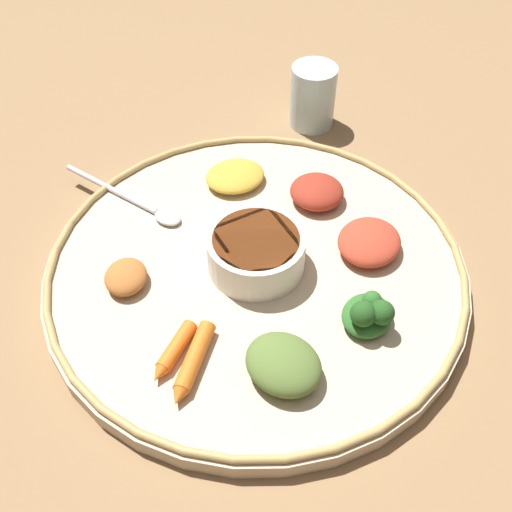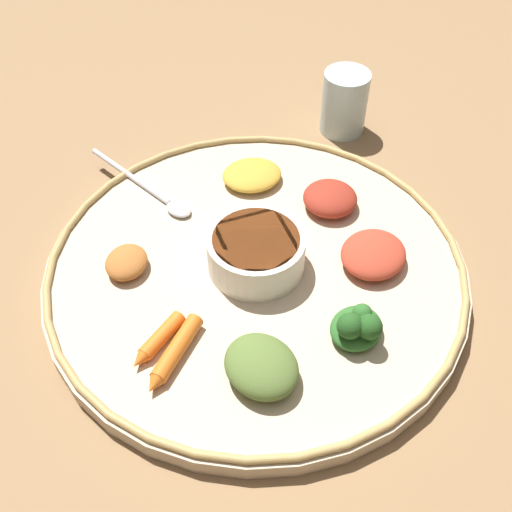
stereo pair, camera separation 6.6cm
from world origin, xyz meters
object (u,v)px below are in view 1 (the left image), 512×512
Objects in this scene: spoon at (139,203)px; drinking_glass at (313,100)px; center_bowl at (256,251)px; greens_pile at (369,313)px; carrot_near_spoon at (174,351)px; carrot_outer at (193,362)px.

drinking_glass is at bearing -144.43° from spoon.
greens_pile is at bearing 138.30° from center_bowl.
center_bowl reaches higher than greens_pile.
center_bowl is 0.14m from carrot_near_spoon.
carrot_outer is at bearing 103.20° from spoon.
greens_pile is 1.10× the size of carrot_near_spoon.
greens_pile is 0.18m from carrot_outer.
greens_pile is (-0.23, 0.20, 0.01)m from spoon.
center_bowl is at bearing 68.52° from drinking_glass.
carrot_outer is at bearing 58.86° from center_bowl.
carrot_outer is (0.18, 0.03, -0.01)m from greens_pile.
carrot_near_spoon is at bearing 62.54° from drinking_glass.
spoon is 1.64× the size of carrot_outer.
spoon is 1.67× the size of drinking_glass.
drinking_glass is (-0.11, -0.28, -0.01)m from center_bowl.
carrot_near_spoon is at bearing 49.56° from center_bowl.
spoon is 2.16× the size of carrot_near_spoon.
carrot_outer is 0.44m from drinking_glass.
spoon is 0.31m from greens_pile.
greens_pile is at bearing -170.09° from carrot_outer.
center_bowl is at bearing 139.12° from spoon.
spoon is (0.13, -0.11, -0.02)m from center_bowl.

